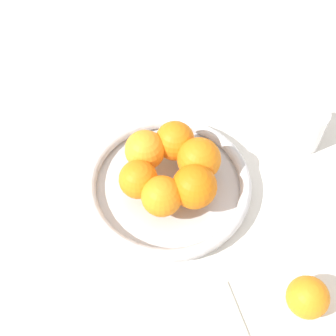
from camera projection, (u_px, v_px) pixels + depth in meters
ground_plane at (168, 189)px, 0.86m from camera, size 4.00×4.00×0.00m
fruit_bowl at (168, 184)px, 0.84m from camera, size 0.30×0.30×0.03m
orange_pile at (172, 167)px, 0.80m from camera, size 0.18×0.18×0.08m
stray_orange at (308, 297)px, 0.71m from camera, size 0.07×0.07×0.07m
drinking_glass at (307, 129)px, 0.88m from camera, size 0.07×0.07×0.09m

